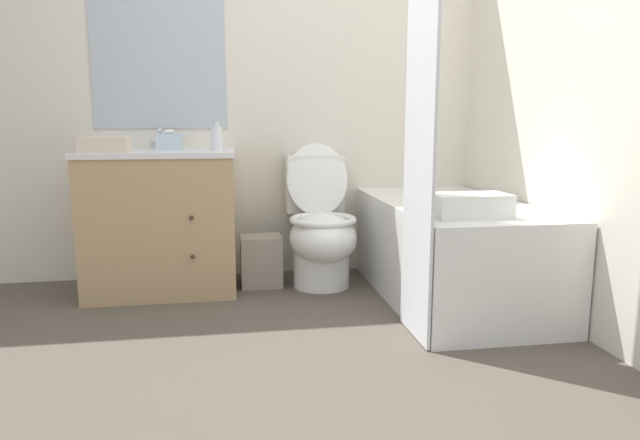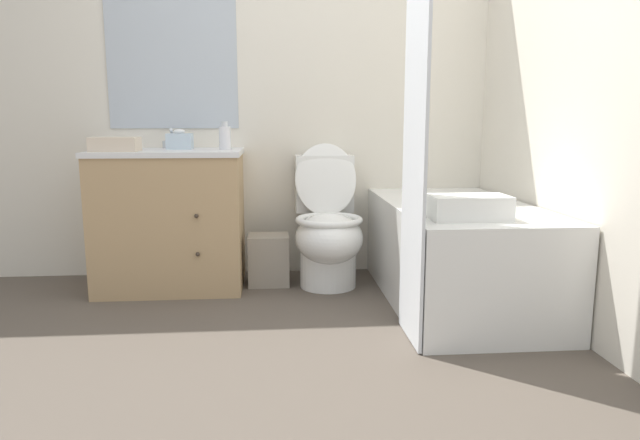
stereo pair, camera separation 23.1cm
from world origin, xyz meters
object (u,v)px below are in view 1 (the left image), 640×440
toilet (321,230)px  bath_towel_folded (470,206)px  wastebasket (261,261)px  soap_dispenser (217,137)px  bathtub (451,250)px  hand_towel_folded (105,145)px  vanity_cabinet (161,219)px  tissue_box (169,141)px  sink_faucet (162,143)px

toilet → bath_towel_folded: (0.56, -0.85, 0.26)m
wastebasket → soap_dispenser: bearing=178.9°
bathtub → hand_towel_folded: size_ratio=5.71×
soap_dispenser → bath_towel_folded: soap_dispenser is taller
vanity_cabinet → tissue_box: bearing=54.9°
sink_faucet → bathtub: (1.61, -0.64, -0.58)m
vanity_cabinet → bathtub: size_ratio=0.59×
bathtub → bath_towel_folded: 0.59m
toilet → tissue_box: tissue_box is taller
wastebasket → bath_towel_folded: 1.36m
bath_towel_folded → tissue_box: bearing=145.3°
sink_faucet → tissue_box: sink_faucet is taller
bathtub → soap_dispenser: bearing=161.6°
vanity_cabinet → soap_dispenser: (0.33, -0.01, 0.47)m
sink_faucet → vanity_cabinet: bearing=-90.0°
wastebasket → soap_dispenser: size_ratio=1.87×
toilet → bath_towel_folded: size_ratio=2.42×
hand_towel_folded → bath_towel_folded: bearing=-23.6°
vanity_cabinet → bathtub: 1.67m
vanity_cabinet → bath_towel_folded: bearing=-31.5°
hand_towel_folded → bath_towel_folded: size_ratio=0.72×
toilet → bathtub: size_ratio=0.59×
toilet → hand_towel_folded: size_ratio=3.37×
tissue_box → hand_towel_folded: size_ratio=0.58×
soap_dispenser → vanity_cabinet: bearing=178.5°
vanity_cabinet → sink_faucet: (-0.00, 0.21, 0.43)m
vanity_cabinet → hand_towel_folded: size_ratio=3.37×
vanity_cabinet → bath_towel_folded: 1.76m
hand_towel_folded → wastebasket: bearing=9.1°
wastebasket → hand_towel_folded: hand_towel_folded is taller
wastebasket → tissue_box: bearing=169.8°
wastebasket → soap_dispenser: 0.78m
vanity_cabinet → soap_dispenser: size_ratio=5.21×
wastebasket → bath_towel_folded: bearing=-44.5°
hand_towel_folded → bath_towel_folded: (1.75, -0.77, -0.26)m
toilet → hand_towel_folded: 1.30m
bathtub → soap_dispenser: 1.48m
sink_faucet → bathtub: sink_faucet is taller
bathtub → hand_towel_folded: bearing=171.3°
sink_faucet → tissue_box: bearing=-66.2°
vanity_cabinet → toilet: 0.94m
bathtub → bath_towel_folded: (-0.11, -0.48, 0.32)m
soap_dispenser → bathtub: bearing=-18.4°
toilet → wastebasket: bearing=172.6°
tissue_box → hand_towel_folded: tissue_box is taller
toilet → tissue_box: bearing=170.9°
sink_faucet → tissue_box: size_ratio=0.96×
toilet → wastebasket: toilet is taller
vanity_cabinet → bathtub: (1.61, -0.43, -0.15)m
bathtub → wastebasket: bearing=157.9°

